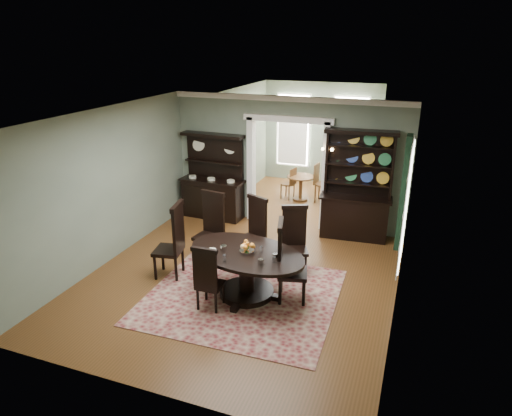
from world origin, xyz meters
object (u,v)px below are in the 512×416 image
Objects in this scene: dining_table at (247,265)px; welsh_dresser at (356,200)px; parlor_table at (301,185)px; sideboard at (213,189)px.

welsh_dresser is at bearing 80.69° from dining_table.
parlor_table is (-0.41, 5.09, -0.13)m from dining_table.
parlor_table is (-1.75, 1.93, -0.42)m from welsh_dresser.
welsh_dresser reaches higher than sideboard.
welsh_dresser is at bearing -47.78° from parlor_table.
sideboard is (-2.12, 3.18, 0.14)m from dining_table.
welsh_dresser is 2.64m from parlor_table.
welsh_dresser reaches higher than parlor_table.
sideboard reaches higher than parlor_table.
welsh_dresser is 3.24× the size of parlor_table.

